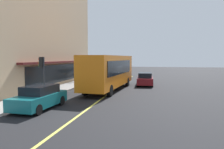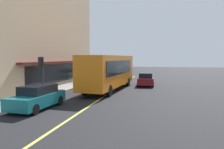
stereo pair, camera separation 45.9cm
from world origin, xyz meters
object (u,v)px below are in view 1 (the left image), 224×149
object	(u,v)px
car_silver	(110,74)
pedestrian_mid_block	(76,74)
car_teal	(39,97)
car_maroon	(145,79)
bus	(109,71)
traffic_light	(42,67)

from	to	relation	value
car_silver	pedestrian_mid_block	distance (m)	7.22
car_teal	car_maroon	distance (m)	14.83
car_teal	pedestrian_mid_block	distance (m)	14.58
bus	car_silver	size ratio (longest dim) A/B	2.62
bus	car_maroon	world-z (taller)	bus
traffic_light	car_silver	distance (m)	17.63
bus	car_maroon	xyz separation A→B (m)	(4.60, -3.34, -1.24)
bus	traffic_light	world-z (taller)	bus
car_teal	car_maroon	xyz separation A→B (m)	(13.59, -5.95, 0.00)
traffic_light	pedestrian_mid_block	xyz separation A→B (m)	(10.90, 1.27, -1.30)
car_teal	pedestrian_mid_block	world-z (taller)	pedestrian_mid_block
bus	car_silver	distance (m)	12.18
car_teal	car_maroon	size ratio (longest dim) A/B	1.00
traffic_light	car_teal	xyz separation A→B (m)	(-3.37, -1.66, -1.79)
traffic_light	car_teal	bearing A→B (deg)	-153.84
car_maroon	car_silver	size ratio (longest dim) A/B	1.02
car_maroon	pedestrian_mid_block	xyz separation A→B (m)	(0.68, 8.88, 0.49)
car_maroon	car_silver	distance (m)	9.35
pedestrian_mid_block	traffic_light	bearing A→B (deg)	-173.33
bus	car_maroon	bearing A→B (deg)	-35.96
traffic_light	car_teal	size ratio (longest dim) A/B	0.73
car_maroon	car_silver	xyz separation A→B (m)	(7.25, 5.91, 0.00)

